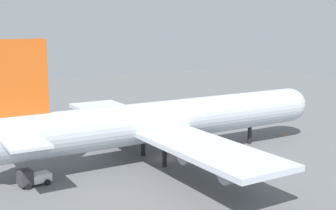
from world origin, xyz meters
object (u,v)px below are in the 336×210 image
Objects in this scene: safety_cone_nose at (284,135)px; cargo_loader at (32,178)px; cargo_airplane at (167,121)px; maintenance_van at (156,120)px.

cargo_loader is at bearing -177.40° from safety_cone_nose.
cargo_loader is 48.65m from safety_cone_nose.
safety_cone_nose is (26.91, 0.87, -5.86)m from cargo_airplane.
cargo_loader is (-21.68, -1.34, -5.01)m from cargo_airplane.
cargo_airplane is 27.56m from safety_cone_nose.
cargo_airplane is 12.16× the size of maintenance_van.
maintenance_van is 26.68m from safety_cone_nose.
cargo_airplane reaches higher than safety_cone_nose.
cargo_airplane is 13.44× the size of cargo_loader.
maintenance_van is at bearing 64.53° from cargo_airplane.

